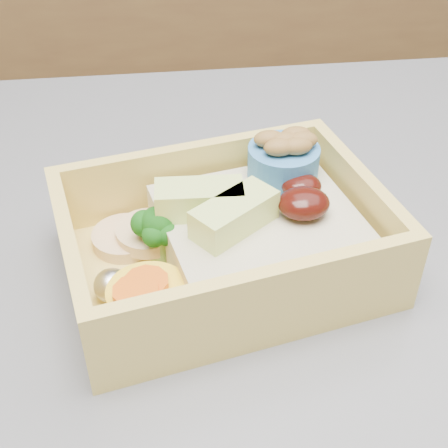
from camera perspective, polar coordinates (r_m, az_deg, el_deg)
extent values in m
cube|color=brown|center=(1.64, -1.83, 11.84)|extent=(3.20, 0.60, 0.90)
cube|color=#E4C65E|center=(0.39, 0.00, -3.73)|extent=(0.21, 0.17, 0.01)
cube|color=#E4C65E|center=(0.42, -2.85, 4.56)|extent=(0.19, 0.05, 0.05)
cube|color=#E4C65E|center=(0.33, 3.67, -7.30)|extent=(0.19, 0.05, 0.05)
cube|color=#E4C65E|center=(0.41, 12.15, 2.02)|extent=(0.03, 0.12, 0.05)
cube|color=#E4C65E|center=(0.36, -13.69, -3.57)|extent=(0.03, 0.12, 0.05)
cube|color=tan|center=(0.39, 3.25, -0.89)|extent=(0.14, 0.13, 0.03)
ellipsoid|color=black|center=(0.37, 7.30, 1.88)|extent=(0.04, 0.03, 0.02)
ellipsoid|color=black|center=(0.39, 7.10, 3.46)|extent=(0.03, 0.03, 0.01)
cube|color=#D4ED7C|center=(0.36, 0.96, 0.85)|extent=(0.06, 0.05, 0.02)
cube|color=#D4ED7C|center=(0.37, -2.27, 2.27)|extent=(0.05, 0.03, 0.02)
cylinder|color=#7AA559|center=(0.39, -5.88, -2.14)|extent=(0.01, 0.01, 0.02)
sphere|color=#145313|center=(0.38, -6.06, 0.05)|extent=(0.02, 0.02, 0.02)
sphere|color=#145313|center=(0.38, -4.97, 0.44)|extent=(0.02, 0.02, 0.02)
sphere|color=#145313|center=(0.38, -7.31, 0.05)|extent=(0.02, 0.02, 0.02)
sphere|color=#145313|center=(0.37, -5.28, -0.90)|extent=(0.01, 0.01, 0.01)
sphere|color=#145313|center=(0.37, -6.42, -1.03)|extent=(0.01, 0.01, 0.01)
sphere|color=#145313|center=(0.39, -6.38, 0.52)|extent=(0.01, 0.01, 0.01)
cylinder|color=yellow|center=(0.35, -6.85, -7.18)|extent=(0.05, 0.05, 0.02)
cylinder|color=orange|center=(0.34, -7.13, -5.35)|extent=(0.03, 0.03, 0.00)
cylinder|color=orange|center=(0.34, -8.09, -6.19)|extent=(0.03, 0.03, 0.00)
cylinder|color=tan|center=(0.40, -9.04, -1.28)|extent=(0.04, 0.04, 0.01)
cylinder|color=tan|center=(0.40, -6.86, -0.81)|extent=(0.04, 0.04, 0.01)
ellipsoid|color=silver|center=(0.41, -4.79, 1.02)|extent=(0.02, 0.02, 0.02)
ellipsoid|color=silver|center=(0.36, -10.21, -5.55)|extent=(0.02, 0.02, 0.02)
cylinder|color=#397CC2|center=(0.41, 5.44, 5.68)|extent=(0.05, 0.05, 0.02)
ellipsoid|color=brown|center=(0.40, 5.58, 7.60)|extent=(0.02, 0.02, 0.01)
ellipsoid|color=brown|center=(0.41, 6.58, 8.10)|extent=(0.02, 0.02, 0.01)
ellipsoid|color=brown|center=(0.40, 4.16, 7.78)|extent=(0.02, 0.02, 0.01)
ellipsoid|color=brown|center=(0.39, 6.63, 7.09)|extent=(0.02, 0.02, 0.01)
ellipsoid|color=brown|center=(0.39, 5.09, 7.00)|extent=(0.02, 0.02, 0.01)
ellipsoid|color=brown|center=(0.40, 7.15, 7.61)|extent=(0.02, 0.02, 0.01)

